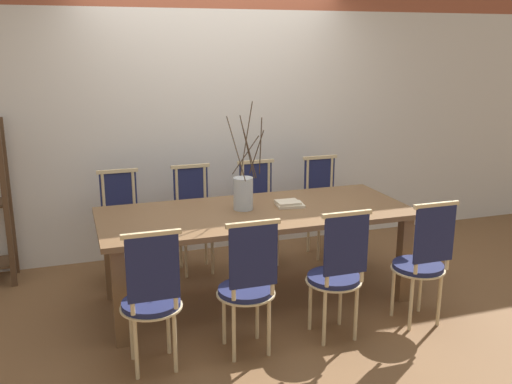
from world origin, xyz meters
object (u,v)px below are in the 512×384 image
Objects in this scene: vase_centerpiece at (243,192)px; chair_far_center at (259,210)px; dining_table at (256,222)px; chair_near_center at (337,271)px; book_stack at (289,204)px.

chair_far_center is at bearing 62.20° from vase_centerpiece.
chair_near_center reaches higher than dining_table.
chair_near_center is at bearing -64.41° from vase_centerpiece.
chair_far_center is (0.30, 0.79, -0.15)m from dining_table.
dining_table is at bearing -39.10° from vase_centerpiece.
dining_table is at bearing -172.77° from book_stack.
dining_table is 2.53× the size of chair_near_center.
chair_near_center is at bearing -67.46° from dining_table.
dining_table is 0.86m from chair_near_center.
book_stack is (-0.03, 0.82, 0.26)m from chair_near_center.
vase_centerpiece is at bearing 175.46° from book_stack.
vase_centerpiece is at bearing 115.59° from chair_near_center.
dining_table is at bearing 112.54° from chair_near_center.
chair_near_center is 1.57m from chair_far_center.
book_stack is at bearing 92.38° from chair_near_center.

